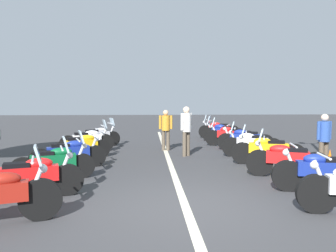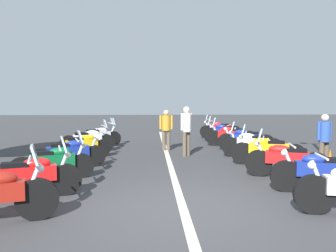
% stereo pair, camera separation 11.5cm
% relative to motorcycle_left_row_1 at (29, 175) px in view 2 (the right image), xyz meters
% --- Properties ---
extents(ground_plane, '(80.00, 80.00, 0.00)m').
position_rel_motorcycle_left_row_1_xyz_m(ground_plane, '(-0.77, -2.98, -0.47)').
color(ground_plane, '#38383A').
extents(lane_centre_stripe, '(20.04, 0.16, 0.01)m').
position_rel_motorcycle_left_row_1_xyz_m(lane_centre_stripe, '(3.67, -2.98, -0.47)').
color(lane_centre_stripe, beige).
rests_on(lane_centre_stripe, ground_plane).
extents(motorcycle_left_row_1, '(0.88, 2.02, 1.21)m').
position_rel_motorcycle_left_row_1_xyz_m(motorcycle_left_row_1, '(0.00, 0.00, 0.00)').
color(motorcycle_left_row_1, black).
rests_on(motorcycle_left_row_1, ground_plane).
extents(motorcycle_left_row_2, '(0.88, 1.94, 1.19)m').
position_rel_motorcycle_left_row_1_xyz_m(motorcycle_left_row_2, '(1.52, -0.03, -0.01)').
color(motorcycle_left_row_2, black).
rests_on(motorcycle_left_row_2, ground_plane).
extents(motorcycle_left_row_3, '(1.01, 2.05, 0.99)m').
position_rel_motorcycle_left_row_1_xyz_m(motorcycle_left_row_3, '(2.86, -0.05, -0.01)').
color(motorcycle_left_row_3, black).
rests_on(motorcycle_left_row_3, ground_plane).
extents(motorcycle_left_row_4, '(1.03, 1.84, 0.98)m').
position_rel_motorcycle_left_row_1_xyz_m(motorcycle_left_row_4, '(4.50, -0.09, -0.02)').
color(motorcycle_left_row_4, black).
rests_on(motorcycle_left_row_4, ground_plane).
extents(motorcycle_left_row_5, '(0.88, 1.98, 1.22)m').
position_rel_motorcycle_left_row_1_xyz_m(motorcycle_left_row_5, '(5.93, -0.02, 0.00)').
color(motorcycle_left_row_5, black).
rests_on(motorcycle_left_row_5, ground_plane).
extents(motorcycle_left_row_6, '(1.07, 1.86, 1.21)m').
position_rel_motorcycle_left_row_1_xyz_m(motorcycle_left_row_6, '(7.24, -0.19, -0.00)').
color(motorcycle_left_row_6, black).
rests_on(motorcycle_left_row_6, ground_plane).
extents(motorcycle_right_row_1, '(0.82, 2.13, 1.01)m').
position_rel_motorcycle_left_row_1_xyz_m(motorcycle_right_row_1, '(0.06, -6.00, -0.00)').
color(motorcycle_right_row_1, black).
rests_on(motorcycle_right_row_1, ground_plane).
extents(motorcycle_right_row_2, '(0.95, 1.95, 1.23)m').
position_rel_motorcycle_left_row_1_xyz_m(motorcycle_right_row_2, '(1.43, -5.79, 0.01)').
color(motorcycle_right_row_2, black).
rests_on(motorcycle_right_row_2, ground_plane).
extents(motorcycle_right_row_3, '(0.93, 2.12, 1.22)m').
position_rel_motorcycle_left_row_1_xyz_m(motorcycle_right_row_3, '(3.02, -5.90, 0.01)').
color(motorcycle_right_row_3, black).
rests_on(motorcycle_right_row_3, ground_plane).
extents(motorcycle_right_row_4, '(0.87, 2.02, 1.23)m').
position_rel_motorcycle_left_row_1_xyz_m(motorcycle_right_row_4, '(4.40, -5.86, 0.01)').
color(motorcycle_right_row_4, black).
rests_on(motorcycle_right_row_4, ground_plane).
extents(motorcycle_right_row_5, '(1.04, 2.05, 1.01)m').
position_rel_motorcycle_left_row_1_xyz_m(motorcycle_right_row_5, '(5.84, -6.07, -0.00)').
color(motorcycle_right_row_5, black).
rests_on(motorcycle_right_row_5, ground_plane).
extents(motorcycle_right_row_6, '(0.87, 2.11, 1.23)m').
position_rel_motorcycle_left_row_1_xyz_m(motorcycle_right_row_6, '(7.19, -5.82, 0.01)').
color(motorcycle_right_row_6, black).
rests_on(motorcycle_right_row_6, ground_plane).
extents(motorcycle_right_row_7, '(1.00, 1.97, 1.22)m').
position_rel_motorcycle_left_row_1_xyz_m(motorcycle_right_row_7, '(8.73, -5.89, 0.00)').
color(motorcycle_right_row_7, black).
rests_on(motorcycle_right_row_7, ground_plane).
extents(motorcycle_right_row_8, '(0.80, 2.13, 1.22)m').
position_rel_motorcycle_left_row_1_xyz_m(motorcycle_right_row_8, '(10.17, -6.00, 0.01)').
color(motorcycle_right_row_8, black).
rests_on(motorcycle_right_row_8, ground_plane).
extents(traffic_cone_2, '(0.36, 0.36, 0.61)m').
position_rel_motorcycle_left_row_1_xyz_m(traffic_cone_2, '(2.08, -7.31, -0.18)').
color(traffic_cone_2, orange).
rests_on(traffic_cone_2, ground_plane).
extents(bystander_0, '(0.32, 0.53, 1.59)m').
position_rel_motorcycle_left_row_1_xyz_m(bystander_0, '(6.13, -3.00, 0.46)').
color(bystander_0, brown).
rests_on(bystander_0, ground_plane).
extents(bystander_1, '(0.37, 0.43, 1.74)m').
position_rel_motorcycle_left_row_1_xyz_m(bystander_1, '(4.76, -3.65, 0.56)').
color(bystander_1, brown).
rests_on(bystander_1, ground_plane).
extents(bystander_2, '(0.32, 0.51, 1.57)m').
position_rel_motorcycle_left_row_1_xyz_m(bystander_2, '(2.48, -7.35, 0.44)').
color(bystander_2, brown).
rests_on(bystander_2, ground_plane).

